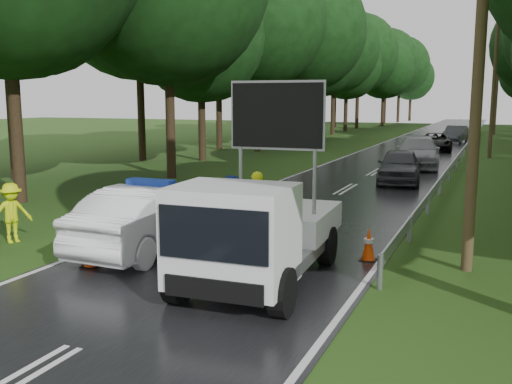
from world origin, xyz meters
The scene contains 21 objects.
ground centered at (0.00, 0.00, 0.00)m, with size 160.00×160.00×0.00m, color #274413.
road centered at (0.00, 30.00, 0.01)m, with size 7.00×140.00×0.02m, color black.
guardrail centered at (3.70, 29.67, 0.55)m, with size 0.12×60.06×0.70m.
utility_pole_near centered at (5.20, 2.00, 5.06)m, with size 1.40×0.24×10.00m.
utility_pole_mid centered at (5.20, 28.00, 5.06)m, with size 1.40×0.24×10.00m.
utility_pole_far centered at (5.20, 54.00, 5.06)m, with size 1.40×0.24×10.00m.
police_sedan centered at (-2.00, 0.69, 0.81)m, with size 1.72×4.92×1.78m.
work_truck centered at (1.38, -0.73, 1.09)m, with size 2.50×5.17×4.03m.
barrier centered at (-0.71, 1.00, 0.86)m, with size 2.75×0.08×1.14m.
officer centered at (-0.05, 2.68, 0.92)m, with size 0.67×0.44×1.84m, color #D8EE0C.
civilian centered at (0.30, 0.50, 1.00)m, with size 0.98×0.76×2.01m, color #18319C.
bystander_left centered at (-5.82, 0.00, 0.78)m, with size 1.01×0.58×1.56m, color #D6EF0C.
queue_car_first centered at (1.70, 14.77, 0.76)m, with size 1.80×4.48×1.53m, color #393B40.
queue_car_second centered at (1.66, 21.14, 0.81)m, with size 2.28×5.60×1.63m, color #94969C.
queue_car_third centered at (1.50, 32.06, 0.64)m, with size 2.13×4.62×1.28m, color black.
queue_car_fourth centered at (2.28, 40.91, 0.72)m, with size 1.51×4.34×1.43m, color #3E4145.
cone_near_left centered at (-2.50, -1.00, 0.39)m, with size 0.38×0.38×0.80m.
cone_center centered at (0.50, 0.00, 0.31)m, with size 0.30×0.30×0.64m.
cone_far centered at (0.64, 5.00, 0.35)m, with size 0.34×0.34×0.72m.
cone_left_mid centered at (-2.00, 2.85, 0.39)m, with size 0.38×0.38×0.81m.
cone_right centered at (3.07, 1.90, 0.39)m, with size 0.38×0.38×0.80m.
Camera 1 is at (5.67, -10.83, 3.70)m, focal length 40.00 mm.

